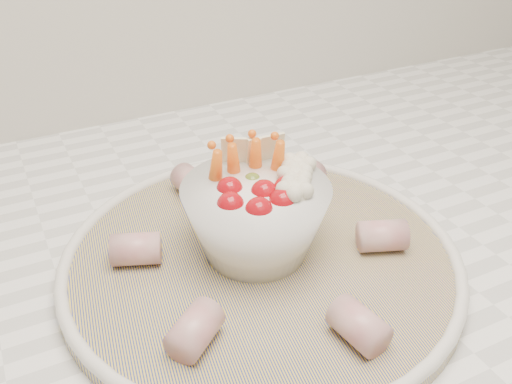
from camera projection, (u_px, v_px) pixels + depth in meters
name	position (u px, v px, depth m)	size (l,w,h in m)	color
serving_platter	(261.00, 258.00, 0.54)	(0.42, 0.42, 0.02)	navy
veggie_bowl	(257.00, 215.00, 0.53)	(0.14, 0.14, 0.10)	white
cured_meat_rolls	(261.00, 242.00, 0.53)	(0.27, 0.31, 0.03)	#AD4F57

